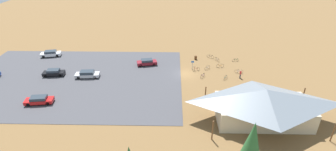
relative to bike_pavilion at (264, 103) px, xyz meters
name	(u,v)px	position (x,y,z in m)	size (l,w,h in m)	color
ground	(185,74)	(11.17, -15.52, -3.10)	(160.00, 160.00, 0.00)	brown
parking_lot_asphalt	(73,79)	(33.82, -12.70, -3.08)	(43.43, 29.11, 0.05)	#424247
bike_pavilion	(264,103)	(0.00, 0.00, 0.00)	(16.85, 9.74, 5.43)	beige
trash_bin	(196,58)	(8.43, -23.04, -2.65)	(0.60, 0.60, 0.90)	brown
lot_sign	(193,64)	(9.56, -17.44, -1.69)	(0.56, 0.08, 2.20)	#99999E
pine_mideast	(252,144)	(5.16, 11.37, 2.25)	(2.70, 2.70, 8.17)	brown
bicycle_green_lone_west	(236,60)	(-0.69, -22.08, -2.75)	(1.65, 0.62, 0.76)	black
bicycle_black_back_row	(210,57)	(4.86, -23.92, -2.71)	(1.53, 0.95, 0.86)	black
bicycle_silver_near_porch	(217,60)	(3.55, -22.12, -2.71)	(0.85, 1.61, 0.87)	black
bicycle_white_front_row	(207,68)	(6.32, -17.72, -2.70)	(1.32, 1.18, 0.88)	black
bicycle_orange_trailside	(220,66)	(3.39, -18.78, -2.71)	(1.69, 0.48, 0.87)	black
bicycle_purple_near_sign	(203,76)	(7.65, -14.00, -2.70)	(1.05, 1.54, 0.93)	black
bicycle_blue_lone_east	(239,71)	(-0.14, -16.10, -2.72)	(1.72, 0.48, 0.89)	black
bicycle_red_yard_center	(196,69)	(8.83, -17.27, -2.72)	(1.71, 0.55, 0.88)	black
bicycle_teal_yard_right	(226,78)	(3.14, -13.37, -2.75)	(0.93, 1.38, 0.78)	black
car_black_by_curb	(54,73)	(38.22, -14.07, -2.37)	(4.40, 2.17, 1.37)	black
car_white_mid_lot	(51,54)	(43.09, -24.08, -2.35)	(4.85, 2.76, 1.41)	white
car_silver_far_end	(87,74)	(31.08, -13.48, -2.36)	(4.87, 2.14, 1.39)	#BCBCC1
car_maroon_end_stall	(147,62)	(19.55, -19.61, -2.37)	(4.65, 2.63, 1.36)	maroon
car_red_near_entry	(39,100)	(36.43, -3.77, -2.39)	(4.80, 2.37, 1.31)	red
visitor_near_lot	(240,74)	(0.13, -13.83, -2.17)	(0.36, 0.38, 1.77)	#2D3347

